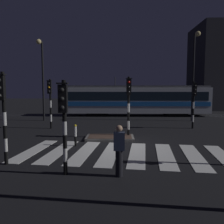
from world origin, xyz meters
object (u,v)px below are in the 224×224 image
object	(u,v)px
traffic_light_corner_near_left	(3,104)
traffic_light_corner_far_right	(194,98)
bollard_island_edge	(75,135)
pedestrian_waiting_at_kerb	(119,150)
street_lamp_trackside_left	(42,71)
traffic_light_kerb_mid_left	(64,113)
traffic_light_median_centre	(129,98)
street_lamp_trackside_right	(194,67)
traffic_light_corner_far_left	(50,96)
tram	(136,100)

from	to	relation	value
traffic_light_corner_near_left	traffic_light_corner_far_right	size ratio (longest dim) A/B	1.03
traffic_light_corner_near_left	bollard_island_edge	bearing A→B (deg)	54.86
pedestrian_waiting_at_kerb	street_lamp_trackside_left	bearing A→B (deg)	116.95
traffic_light_kerb_mid_left	bollard_island_edge	world-z (taller)	traffic_light_kerb_mid_left
traffic_light_corner_near_left	traffic_light_median_centre	xyz separation A→B (m)	(4.89, 4.98, 0.05)
traffic_light_corner_near_left	street_lamp_trackside_left	distance (m)	12.77
traffic_light_median_centre	traffic_light_kerb_mid_left	distance (m)	6.47
traffic_light_median_centre	traffic_light_corner_far_right	size ratio (longest dim) A/B	1.05
traffic_light_median_centre	street_lamp_trackside_right	size ratio (longest dim) A/B	0.46
traffic_light_kerb_mid_left	traffic_light_corner_far_left	size ratio (longest dim) A/B	0.88
traffic_light_corner_far_left	traffic_light_corner_near_left	bearing A→B (deg)	-85.63
traffic_light_corner_near_left	bollard_island_edge	size ratio (longest dim) A/B	3.16
traffic_light_corner_far_right	bollard_island_edge	world-z (taller)	traffic_light_corner_far_right
tram	pedestrian_waiting_at_kerb	distance (m)	18.01
street_lamp_trackside_right	street_lamp_trackside_left	xyz separation A→B (m)	(-13.45, -0.15, -0.33)
bollard_island_edge	street_lamp_trackside_right	bearing A→B (deg)	46.97
traffic_light_kerb_mid_left	bollard_island_edge	size ratio (longest dim) A/B	2.85
traffic_light_median_centre	street_lamp_trackside_right	bearing A→B (deg)	51.01
traffic_light_median_centre	street_lamp_trackside_left	distance (m)	10.63
traffic_light_corner_near_left	traffic_light_kerb_mid_left	world-z (taller)	traffic_light_corner_near_left
traffic_light_median_centre	tram	world-z (taller)	tram
tram	bollard_island_edge	xyz separation A→B (m)	(-4.11, -13.80, -1.19)
traffic_light_median_centre	tram	xyz separation A→B (m)	(1.36, 11.84, -0.62)
street_lamp_trackside_left	street_lamp_trackside_right	bearing A→B (deg)	0.65
tram	street_lamp_trackside_right	bearing A→B (deg)	-42.64
traffic_light_median_centre	pedestrian_waiting_at_kerb	distance (m)	6.25
pedestrian_waiting_at_kerb	traffic_light_corner_near_left	bearing A→B (deg)	166.26
traffic_light_corner_far_left	bollard_island_edge	size ratio (longest dim) A/B	3.24
traffic_light_corner_near_left	traffic_light_corner_far_left	world-z (taller)	traffic_light_corner_far_left
traffic_light_kerb_mid_left	street_lamp_trackside_right	bearing A→B (deg)	57.97
pedestrian_waiting_at_kerb	traffic_light_corner_far_left	bearing A→B (deg)	118.02
traffic_light_median_centre	pedestrian_waiting_at_kerb	xyz separation A→B (m)	(-0.57, -6.04, -1.49)
traffic_light_corner_far_right	bollard_island_edge	xyz separation A→B (m)	(-7.61, -5.47, -1.70)
traffic_light_kerb_mid_left	tram	bearing A→B (deg)	78.18
traffic_light_corner_far_right	street_lamp_trackside_left	xyz separation A→B (m)	(-12.23, 3.83, 2.26)
traffic_light_kerb_mid_left	tram	size ratio (longest dim) A/B	0.20
street_lamp_trackside_right	street_lamp_trackside_left	bearing A→B (deg)	-179.35
bollard_island_edge	traffic_light_corner_far_left	bearing A→B (deg)	117.95
traffic_light_corner_near_left	street_lamp_trackside_right	xyz separation A→B (m)	(10.96, 12.48, 2.53)
street_lamp_trackside_right	traffic_light_kerb_mid_left	bearing A→B (deg)	-122.03
street_lamp_trackside_left	traffic_light_median_centre	bearing A→B (deg)	-44.88
street_lamp_trackside_right	street_lamp_trackside_left	world-z (taller)	street_lamp_trackside_right
traffic_light_corner_near_left	traffic_light_kerb_mid_left	xyz separation A→B (m)	(2.51, -1.02, -0.23)
traffic_light_median_centre	bollard_island_edge	bearing A→B (deg)	-144.63
pedestrian_waiting_at_kerb	tram	bearing A→B (deg)	83.84
traffic_light_corner_far_right	pedestrian_waiting_at_kerb	size ratio (longest dim) A/B	2.00
traffic_light_median_centre	street_lamp_trackside_left	size ratio (longest dim) A/B	0.50
street_lamp_trackside_right	street_lamp_trackside_left	distance (m)	13.46
traffic_light_corner_far_right	tram	bearing A→B (deg)	112.78
traffic_light_corner_far_left	street_lamp_trackside_left	distance (m)	4.99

